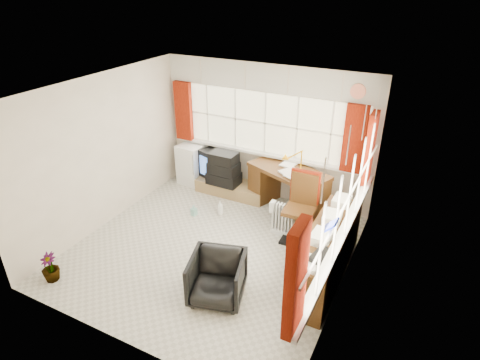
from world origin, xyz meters
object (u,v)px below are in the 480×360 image
(office_chair, at_px, (217,278))
(mini_fridge, at_px, (192,164))
(crt_tv, at_px, (219,163))
(desk_lamp, at_px, (301,157))
(radiator, at_px, (283,222))
(tv_bench, at_px, (232,188))
(credenza, at_px, (326,253))
(task_chair, at_px, (302,204))
(desk, at_px, (288,188))

(office_chair, xyz_separation_m, mini_fridge, (-2.10, 2.67, 0.09))
(crt_tv, height_order, mini_fridge, mini_fridge)
(desk_lamp, distance_m, radiator, 1.11)
(tv_bench, distance_m, mini_fridge, 1.00)
(tv_bench, distance_m, crt_tv, 0.55)
(credenza, relative_size, mini_fridge, 2.45)
(credenza, relative_size, crt_tv, 2.64)
(radiator, distance_m, crt_tv, 2.00)
(desk_lamp, relative_size, task_chair, 0.40)
(office_chair, xyz_separation_m, tv_bench, (-1.15, 2.59, -0.20))
(office_chair, distance_m, credenza, 1.56)
(credenza, distance_m, crt_tv, 3.10)
(tv_bench, bearing_deg, mini_fridge, 175.22)
(tv_bench, height_order, mini_fridge, mini_fridge)
(crt_tv, bearing_deg, radiator, -28.67)
(radiator, bearing_deg, credenza, -37.63)
(office_chair, relative_size, credenza, 0.35)
(radiator, height_order, crt_tv, crt_tv)
(task_chair, bearing_deg, credenza, -50.40)
(office_chair, relative_size, radiator, 1.26)
(mini_fridge, bearing_deg, task_chair, -17.89)
(radiator, bearing_deg, mini_fridge, 158.76)
(task_chair, height_order, mini_fridge, task_chair)
(desk_lamp, xyz_separation_m, mini_fridge, (-2.36, 0.26, -0.72))
(desk_lamp, height_order, crt_tv, desk_lamp)
(desk, distance_m, desk_lamp, 0.73)
(desk_lamp, xyz_separation_m, radiator, (-0.02, -0.65, -0.90))
(office_chair, distance_m, crt_tv, 3.10)
(task_chair, height_order, tv_bench, task_chair)
(task_chair, xyz_separation_m, mini_fridge, (-2.61, 0.84, -0.20))
(office_chair, xyz_separation_m, credenza, (1.13, 1.07, 0.07))
(radiator, relative_size, crt_tv, 0.74)
(credenza, bearing_deg, tv_bench, 146.30)
(mini_fridge, bearing_deg, crt_tv, 3.71)
(credenza, bearing_deg, desk_lamp, 123.15)
(desk, relative_size, task_chair, 1.38)
(desk, height_order, radiator, desk)
(task_chair, xyz_separation_m, crt_tv, (-2.00, 0.88, -0.08))
(desk_lamp, bearing_deg, credenza, -56.85)
(task_chair, distance_m, office_chair, 1.91)
(crt_tv, bearing_deg, tv_bench, -18.73)
(radiator, bearing_deg, desk, 106.27)
(desk, distance_m, crt_tv, 1.53)
(desk, distance_m, office_chair, 2.50)
(mini_fridge, bearing_deg, desk, -4.46)
(credenza, bearing_deg, radiator, 142.37)
(desk, bearing_deg, radiator, -73.73)
(desk, relative_size, tv_bench, 1.12)
(desk_lamp, distance_m, task_chair, 0.82)
(crt_tv, bearing_deg, credenza, -31.93)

